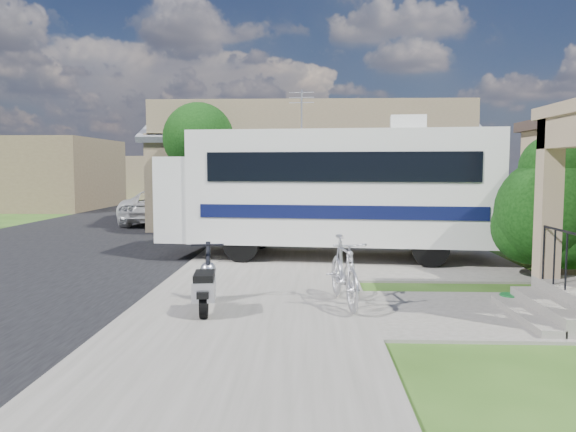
{
  "coord_description": "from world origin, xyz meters",
  "views": [
    {
      "loc": [
        0.01,
        -10.01,
        2.4
      ],
      "look_at": [
        -0.5,
        2.5,
        1.3
      ],
      "focal_mm": 35.0,
      "sensor_mm": 36.0,
      "label": 1
    }
  ],
  "objects_px": {
    "motorhome": "(330,188)",
    "scooter": "(206,286)",
    "garden_hose": "(510,300)",
    "van": "(186,195)",
    "pickup_truck": "(163,206)",
    "bicycle": "(344,274)",
    "shrub": "(553,207)"
  },
  "relations": [
    {
      "from": "motorhome",
      "to": "scooter",
      "type": "distance_m",
      "value": 6.29
    },
    {
      "from": "scooter",
      "to": "garden_hose",
      "type": "distance_m",
      "value": 5.27
    },
    {
      "from": "scooter",
      "to": "van",
      "type": "height_order",
      "value": "van"
    },
    {
      "from": "pickup_truck",
      "to": "garden_hose",
      "type": "distance_m",
      "value": 16.86
    },
    {
      "from": "scooter",
      "to": "pickup_truck",
      "type": "distance_m",
      "value": 15.3
    },
    {
      "from": "bicycle",
      "to": "motorhome",
      "type": "bearing_deg",
      "value": 81.1
    },
    {
      "from": "bicycle",
      "to": "van",
      "type": "relative_size",
      "value": 0.32
    },
    {
      "from": "shrub",
      "to": "garden_hose",
      "type": "bearing_deg",
      "value": -126.88
    },
    {
      "from": "motorhome",
      "to": "bicycle",
      "type": "height_order",
      "value": "motorhome"
    },
    {
      "from": "bicycle",
      "to": "garden_hose",
      "type": "xyz_separation_m",
      "value": [
        2.91,
        0.36,
        -0.5
      ]
    },
    {
      "from": "motorhome",
      "to": "garden_hose",
      "type": "distance_m",
      "value": 5.97
    },
    {
      "from": "shrub",
      "to": "bicycle",
      "type": "height_order",
      "value": "shrub"
    },
    {
      "from": "scooter",
      "to": "garden_hose",
      "type": "bearing_deg",
      "value": 2.7
    },
    {
      "from": "motorhome",
      "to": "scooter",
      "type": "relative_size",
      "value": 5.44
    },
    {
      "from": "shrub",
      "to": "scooter",
      "type": "xyz_separation_m",
      "value": [
        -6.75,
        -2.95,
        -1.09
      ]
    },
    {
      "from": "motorhome",
      "to": "shrub",
      "type": "relative_size",
      "value": 2.83
    },
    {
      "from": "motorhome",
      "to": "pickup_truck",
      "type": "height_order",
      "value": "motorhome"
    },
    {
      "from": "garden_hose",
      "to": "motorhome",
      "type": "bearing_deg",
      "value": 121.43
    },
    {
      "from": "garden_hose",
      "to": "pickup_truck",
      "type": "bearing_deg",
      "value": 125.34
    },
    {
      "from": "scooter",
      "to": "motorhome",
      "type": "bearing_deg",
      "value": 62.19
    },
    {
      "from": "scooter",
      "to": "van",
      "type": "bearing_deg",
      "value": 96.66
    },
    {
      "from": "motorhome",
      "to": "van",
      "type": "height_order",
      "value": "motorhome"
    },
    {
      "from": "shrub",
      "to": "scooter",
      "type": "distance_m",
      "value": 7.45
    },
    {
      "from": "van",
      "to": "shrub",
      "type": "bearing_deg",
      "value": -68.37
    },
    {
      "from": "van",
      "to": "garden_hose",
      "type": "distance_m",
      "value": 23.03
    },
    {
      "from": "scooter",
      "to": "van",
      "type": "xyz_separation_m",
      "value": [
        -5.1,
        21.45,
        0.42
      ]
    },
    {
      "from": "pickup_truck",
      "to": "garden_hose",
      "type": "relative_size",
      "value": 14.74
    },
    {
      "from": "shrub",
      "to": "pickup_truck",
      "type": "bearing_deg",
      "value": 134.15
    },
    {
      "from": "scooter",
      "to": "garden_hose",
      "type": "height_order",
      "value": "scooter"
    },
    {
      "from": "motorhome",
      "to": "garden_hose",
      "type": "relative_size",
      "value": 24.33
    },
    {
      "from": "motorhome",
      "to": "van",
      "type": "distance_m",
      "value": 17.37
    },
    {
      "from": "pickup_truck",
      "to": "bicycle",
      "type": "bearing_deg",
      "value": 116.4
    }
  ]
}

